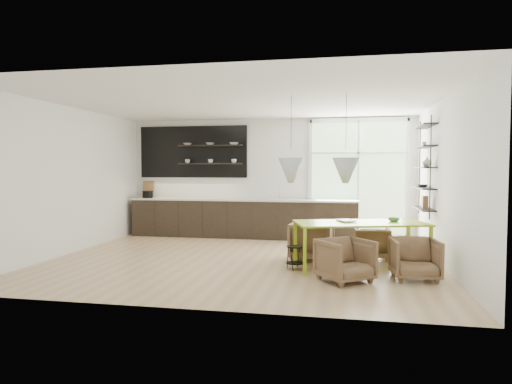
# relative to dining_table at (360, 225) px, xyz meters

# --- Properties ---
(room) EXTENTS (7.02, 6.01, 2.91)m
(room) POSITION_rel_dining_table_xyz_m (-1.52, 1.43, 0.73)
(room) COLOR tan
(room) RESTS_ON ground
(kitchen_run) EXTENTS (5.54, 0.69, 2.75)m
(kitchen_run) POSITION_rel_dining_table_xyz_m (-2.80, 3.02, -0.13)
(kitchen_run) COLOR black
(kitchen_run) RESTS_ON ground
(right_shelving) EXTENTS (0.26, 1.22, 1.90)m
(right_shelving) POSITION_rel_dining_table_xyz_m (1.26, 1.51, 0.92)
(right_shelving) COLOR black
(right_shelving) RESTS_ON ground
(dining_table) EXTENTS (2.33, 1.52, 0.78)m
(dining_table) POSITION_rel_dining_table_xyz_m (0.00, 0.00, 0.00)
(dining_table) COLOR #93BC19
(dining_table) RESTS_ON ground
(armchair_back_left) EXTENTS (0.82, 0.84, 0.71)m
(armchair_back_left) POSITION_rel_dining_table_xyz_m (-0.85, 0.60, -0.38)
(armchair_back_left) COLOR brown
(armchair_back_left) RESTS_ON ground
(armchair_back_right) EXTENTS (0.65, 0.67, 0.59)m
(armchair_back_right) POSITION_rel_dining_table_xyz_m (0.25, 0.88, -0.43)
(armchair_back_right) COLOR brown
(armchair_back_right) RESTS_ON ground
(armchair_front_left) EXTENTS (0.97, 0.98, 0.64)m
(armchair_front_left) POSITION_rel_dining_table_xyz_m (-0.24, -0.95, -0.41)
(armchair_front_left) COLOR brown
(armchair_front_left) RESTS_ON ground
(armchair_front_right) EXTENTS (0.73, 0.75, 0.63)m
(armchair_front_right) POSITION_rel_dining_table_xyz_m (0.79, -0.62, -0.41)
(armchair_front_right) COLOR brown
(armchair_front_right) RESTS_ON ground
(wire_stool) EXTENTS (0.31, 0.31, 0.39)m
(wire_stool) POSITION_rel_dining_table_xyz_m (-1.06, -0.28, -0.48)
(wire_stool) COLOR black
(wire_stool) RESTS_ON ground
(table_book) EXTENTS (0.36, 0.40, 0.03)m
(table_book) POSITION_rel_dining_table_xyz_m (-0.34, -0.01, 0.07)
(table_book) COLOR white
(table_book) RESTS_ON dining_table
(table_bowl) EXTENTS (0.24, 0.24, 0.06)m
(table_bowl) POSITION_rel_dining_table_xyz_m (0.56, 0.21, 0.08)
(table_bowl) COLOR #518C5F
(table_bowl) RESTS_ON dining_table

